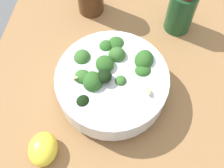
{
  "coord_description": "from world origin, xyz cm",
  "views": [
    {
      "loc": [
        3.5,
        -29.2,
        53.08
      ],
      "look_at": [
        -0.75,
        -3.34,
        4.0
      ],
      "focal_mm": 45.19,
      "sensor_mm": 36.0,
      "label": 1
    }
  ],
  "objects": [
    {
      "name": "ground_plane",
      "position": [
        0.0,
        0.0,
        -2.02
      ],
      "size": [
        57.35,
        57.35,
        4.04
      ],
      "primitive_type": "cube",
      "color": "#996D42"
    },
    {
      "name": "bowl_of_broccoli",
      "position": [
        -0.83,
        -3.06,
        4.57
      ],
      "size": [
        21.83,
        21.83,
        10.02
      ],
      "color": "white",
      "rests_on": "ground_plane"
    },
    {
      "name": "lemon_wedge",
      "position": [
        -11.22,
        -17.65,
        2.02
      ],
      "size": [
        6.27,
        7.18,
        4.04
      ],
      "primitive_type": "ellipsoid",
      "rotation": [
        0.0,
        0.0,
        1.72
      ],
      "color": "yellow",
      "rests_on": "ground_plane"
    },
    {
      "name": "bottle_short",
      "position": [
        11.57,
        16.74,
        5.88
      ],
      "size": [
        6.1,
        6.1,
        12.55
      ],
      "color": "#194723",
      "rests_on": "ground_plane"
    }
  ]
}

